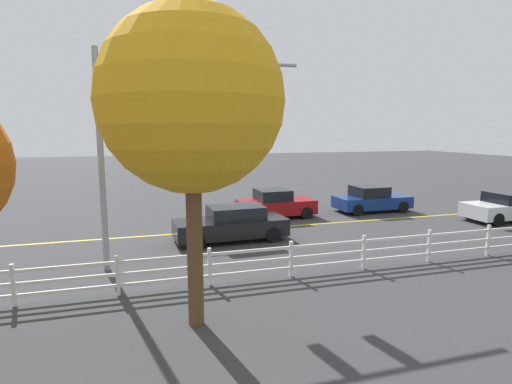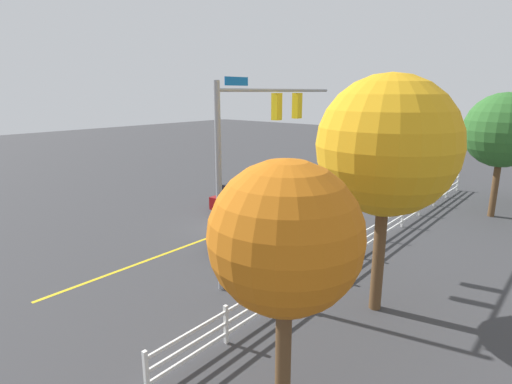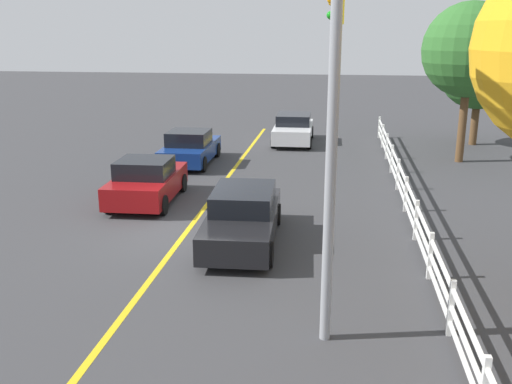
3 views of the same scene
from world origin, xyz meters
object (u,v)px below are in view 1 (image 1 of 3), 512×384
Objects in this scene: tree_3 at (191,101)px; car_0 at (507,207)px; car_2 at (232,224)px; car_1 at (371,199)px; car_3 at (275,204)px.

car_0 is at bearing -158.06° from tree_3.
car_1 is at bearing -159.68° from car_2.
car_0 is 1.07× the size of car_3.
tree_3 reaches higher than car_0.
car_3 is at bearing 179.45° from car_1.
car_2 is (14.41, -0.25, 0.00)m from car_0.
car_0 is at bearing -37.53° from car_1.
car_3 is at bearing -21.04° from car_0.
tree_3 is (2.54, 7.08, 4.53)m from car_2.
car_1 is 0.89× the size of car_2.
car_0 is 1.03× the size of car_1.
car_2 is at bearing -1.96° from car_0.
car_2 is 8.78m from tree_3.
car_0 is 14.41m from car_2.
car_1 is 1.04× the size of car_3.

